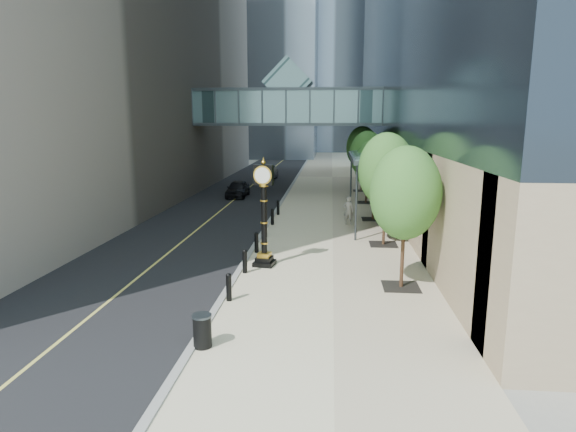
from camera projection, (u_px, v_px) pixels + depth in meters
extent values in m
plane|color=gray|center=(303.00, 316.00, 15.92)|extent=(320.00, 320.00, 0.00)
cube|color=black|center=(263.00, 177.00, 55.61)|extent=(8.00, 180.00, 0.02)
cube|color=beige|center=(332.00, 177.00, 54.91)|extent=(8.00, 180.00, 0.06)
cube|color=gray|center=(297.00, 177.00, 55.25)|extent=(0.25, 180.00, 0.07)
cube|color=#91A0B6|center=(308.00, 20.00, 127.36)|extent=(22.00, 22.00, 65.00)
cube|color=slate|center=(288.00, 107.00, 42.08)|extent=(17.00, 4.00, 3.00)
cube|color=#383F44|center=(288.00, 124.00, 42.36)|extent=(17.00, 4.20, 0.25)
cube|color=#383F44|center=(288.00, 90.00, 41.79)|extent=(17.00, 4.20, 0.25)
cube|color=slate|center=(288.00, 83.00, 41.67)|extent=(4.24, 3.00, 4.24)
cube|color=#383F44|center=(376.00, 158.00, 28.47)|extent=(3.00, 8.00, 0.25)
cube|color=slate|center=(376.00, 155.00, 28.44)|extent=(2.80, 7.80, 0.06)
cylinder|color=#383F44|center=(356.00, 203.00, 25.38)|extent=(0.12, 0.12, 4.20)
cylinder|color=#383F44|center=(351.00, 185.00, 32.61)|extent=(0.12, 0.12, 4.20)
cylinder|color=black|center=(229.00, 288.00, 17.03)|extent=(0.20, 0.20, 0.90)
cylinder|color=black|center=(245.00, 262.00, 20.16)|extent=(0.20, 0.20, 0.90)
cylinder|color=black|center=(256.00, 243.00, 23.28)|extent=(0.20, 0.20, 0.90)
cylinder|color=black|center=(265.00, 229.00, 26.41)|extent=(0.20, 0.20, 0.90)
cylinder|color=black|center=(272.00, 217.00, 29.54)|extent=(0.20, 0.20, 0.90)
cylinder|color=black|center=(278.00, 208.00, 32.66)|extent=(0.20, 0.20, 0.90)
cube|color=black|center=(401.00, 287.00, 18.52)|extent=(1.40, 1.40, 0.02)
cylinder|color=#422A1C|center=(403.00, 251.00, 18.24)|extent=(0.14, 0.14, 2.87)
ellipsoid|color=#2C6926|center=(405.00, 193.00, 17.81)|extent=(2.63, 2.63, 3.51)
cube|color=black|center=(383.00, 244.00, 24.87)|extent=(1.40, 1.40, 0.02)
cylinder|color=#422A1C|center=(384.00, 216.00, 24.58)|extent=(0.14, 0.14, 3.05)
ellipsoid|color=#2C6926|center=(386.00, 170.00, 24.12)|extent=(2.79, 2.79, 3.72)
cube|color=black|center=(373.00, 219.00, 31.22)|extent=(1.40, 1.40, 0.02)
cylinder|color=#422A1C|center=(373.00, 198.00, 30.96)|extent=(0.14, 0.14, 2.75)
ellipsoid|color=#2C6926|center=(375.00, 165.00, 30.54)|extent=(2.52, 2.52, 3.36)
cube|color=black|center=(366.00, 203.00, 37.57)|extent=(1.40, 1.40, 0.02)
cylinder|color=#422A1C|center=(366.00, 184.00, 37.29)|extent=(0.14, 0.14, 2.94)
ellipsoid|color=#2C6926|center=(367.00, 154.00, 36.85)|extent=(2.70, 2.70, 3.60)
cube|color=black|center=(361.00, 191.00, 43.92)|extent=(1.40, 1.40, 0.02)
cylinder|color=#422A1C|center=(361.00, 174.00, 43.62)|extent=(0.14, 0.14, 3.09)
ellipsoid|color=#2C6926|center=(362.00, 147.00, 43.16)|extent=(2.83, 2.83, 3.78)
cube|color=black|center=(264.00, 263.00, 21.28)|extent=(1.00, 1.00, 0.19)
cube|color=black|center=(264.00, 259.00, 21.25)|extent=(0.78, 0.78, 0.19)
cube|color=gold|center=(264.00, 255.00, 21.21)|extent=(0.61, 0.61, 0.19)
cylinder|color=black|center=(264.00, 219.00, 20.90)|extent=(0.25, 0.25, 3.00)
cube|color=black|center=(264.00, 175.00, 20.52)|extent=(0.86, 0.42, 0.87)
cylinder|color=white|center=(264.00, 174.00, 20.69)|extent=(0.67, 0.15, 0.68)
cylinder|color=white|center=(263.00, 175.00, 20.36)|extent=(0.67, 0.15, 0.68)
sphere|color=gold|center=(263.00, 162.00, 20.42)|extent=(0.19, 0.19, 0.19)
cylinder|color=black|center=(202.00, 332.00, 13.53)|extent=(0.68, 0.68, 0.90)
imported|color=#A29C95|center=(348.00, 210.00, 29.57)|extent=(0.71, 0.54, 1.75)
imported|color=black|center=(238.00, 189.00, 40.58)|extent=(1.64, 4.05, 1.38)
imported|color=black|center=(269.00, 173.00, 52.53)|extent=(1.69, 4.53, 1.48)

